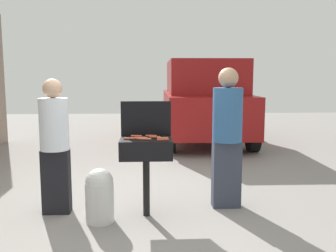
{
  "coord_description": "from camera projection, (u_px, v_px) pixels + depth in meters",
  "views": [
    {
      "loc": [
        0.33,
        -4.38,
        1.63
      ],
      "look_at": [
        0.58,
        0.32,
        1.0
      ],
      "focal_mm": 39.51,
      "sensor_mm": 36.0,
      "label": 1
    }
  ],
  "objects": [
    {
      "name": "ground_plane",
      "position": [
        122.0,
        210.0,
        4.54
      ],
      "size": [
        24.0,
        24.0,
        0.0
      ],
      "primitive_type": "plane",
      "color": "gray"
    },
    {
      "name": "bbq_grill",
      "position": [
        146.0,
        151.0,
        4.27
      ],
      "size": [
        0.6,
        0.44,
        0.92
      ],
      "color": "black",
      "rests_on": "ground"
    },
    {
      "name": "grill_lid_open",
      "position": [
        146.0,
        119.0,
        4.45
      ],
      "size": [
        0.6,
        0.05,
        0.42
      ],
      "primitive_type": "cube",
      "color": "black",
      "rests_on": "bbq_grill"
    },
    {
      "name": "hot_dog_0",
      "position": [
        136.0,
        136.0,
        4.37
      ],
      "size": [
        0.13,
        0.03,
        0.03
      ],
      "primitive_type": "cylinder",
      "rotation": [
        0.0,
        1.57,
        -0.05
      ],
      "color": "#B74C33",
      "rests_on": "bbq_grill"
    },
    {
      "name": "hot_dog_1",
      "position": [
        142.0,
        139.0,
        4.19
      ],
      "size": [
        0.13,
        0.04,
        0.03
      ],
      "primitive_type": "cylinder",
      "rotation": [
        0.0,
        1.57,
        0.12
      ],
      "color": "#C6593D",
      "rests_on": "bbq_grill"
    },
    {
      "name": "hot_dog_2",
      "position": [
        151.0,
        136.0,
        4.38
      ],
      "size": [
        0.13,
        0.04,
        0.03
      ],
      "primitive_type": "cylinder",
      "rotation": [
        0.0,
        1.57,
        -0.1
      ],
      "color": "#B74C33",
      "rests_on": "bbq_grill"
    },
    {
      "name": "hot_dog_3",
      "position": [
        155.0,
        137.0,
        4.29
      ],
      "size": [
        0.13,
        0.03,
        0.03
      ],
      "primitive_type": "cylinder",
      "rotation": [
        0.0,
        1.57,
        -0.06
      ],
      "color": "#AD4228",
      "rests_on": "bbq_grill"
    },
    {
      "name": "hot_dog_4",
      "position": [
        140.0,
        138.0,
        4.25
      ],
      "size": [
        0.13,
        0.04,
        0.03
      ],
      "primitive_type": "cylinder",
      "rotation": [
        0.0,
        1.57,
        -0.11
      ],
      "color": "#B74C33",
      "rests_on": "bbq_grill"
    },
    {
      "name": "hot_dog_5",
      "position": [
        130.0,
        138.0,
        4.2
      ],
      "size": [
        0.13,
        0.03,
        0.03
      ],
      "primitive_type": "cylinder",
      "rotation": [
        0.0,
        1.57,
        -0.04
      ],
      "color": "#C6593D",
      "rests_on": "bbq_grill"
    },
    {
      "name": "hot_dog_6",
      "position": [
        163.0,
        140.0,
        4.12
      ],
      "size": [
        0.13,
        0.03,
        0.03
      ],
      "primitive_type": "cylinder",
      "rotation": [
        0.0,
        1.57,
        0.07
      ],
      "color": "#AD4228",
      "rests_on": "bbq_grill"
    },
    {
      "name": "hot_dog_7",
      "position": [
        163.0,
        138.0,
        4.22
      ],
      "size": [
        0.13,
        0.04,
        0.03
      ],
      "primitive_type": "cylinder",
      "rotation": [
        0.0,
        1.57,
        0.09
      ],
      "color": "#C6593D",
      "rests_on": "bbq_grill"
    },
    {
      "name": "hot_dog_8",
      "position": [
        145.0,
        139.0,
        4.16
      ],
      "size": [
        0.13,
        0.04,
        0.03
      ],
      "primitive_type": "cylinder",
      "rotation": [
        0.0,
        1.57,
        -0.12
      ],
      "color": "#C6593D",
      "rests_on": "bbq_grill"
    },
    {
      "name": "propane_tank",
      "position": [
        100.0,
        194.0,
        4.15
      ],
      "size": [
        0.32,
        0.32,
        0.62
      ],
      "color": "silver",
      "rests_on": "ground"
    },
    {
      "name": "person_left",
      "position": [
        55.0,
        141.0,
        4.35
      ],
      "size": [
        0.34,
        0.34,
        1.61
      ],
      "rotation": [
        0.0,
        0.0,
        -0.08
      ],
      "color": "black",
      "rests_on": "ground"
    },
    {
      "name": "person_right",
      "position": [
        227.0,
        133.0,
        4.56
      ],
      "size": [
        0.37,
        0.37,
        1.74
      ],
      "rotation": [
        0.0,
        0.0,
        3.08
      ],
      "color": "#333847",
      "rests_on": "ground"
    },
    {
      "name": "parked_minivan",
      "position": [
        203.0,
        101.0,
        9.38
      ],
      "size": [
        2.08,
        4.43,
        2.02
      ],
      "rotation": [
        0.0,
        0.0,
        3.13
      ],
      "color": "maroon",
      "rests_on": "ground"
    }
  ]
}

